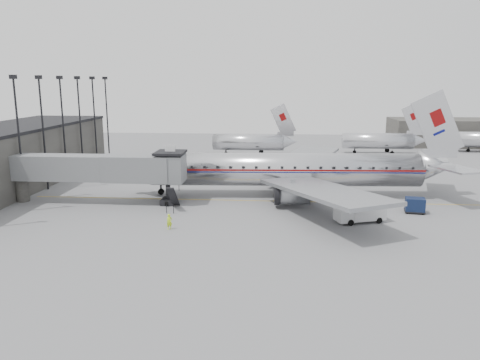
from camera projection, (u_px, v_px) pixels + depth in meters
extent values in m
plane|color=slate|center=(243.00, 214.00, 52.08)|extent=(160.00, 160.00, 0.00)
cube|color=#3A3835|center=(0.00, 160.00, 63.58)|extent=(12.00, 46.00, 8.00)
cube|color=#3A3835|center=(459.00, 132.00, 106.52)|extent=(30.00, 12.00, 6.00)
cube|color=gold|center=(271.00, 201.00, 57.70)|extent=(60.00, 0.15, 0.01)
cube|color=#585A5D|center=(64.00, 167.00, 56.37)|extent=(12.00, 2.80, 3.00)
cube|color=#585A5D|center=(137.00, 169.00, 55.68)|extent=(8.00, 3.00, 3.10)
cube|color=#585A5D|center=(171.00, 168.00, 55.77)|extent=(3.20, 3.60, 3.20)
cube|color=black|center=(170.00, 153.00, 55.37)|extent=(3.40, 3.80, 0.30)
cube|color=white|center=(170.00, 148.00, 55.27)|extent=(1.20, 0.15, 0.80)
cylinder|color=black|center=(168.00, 193.00, 56.00)|extent=(0.56, 0.56, 2.80)
cube|color=black|center=(169.00, 201.00, 56.22)|extent=(1.60, 2.20, 0.70)
cylinder|color=black|center=(167.00, 204.00, 55.26)|extent=(0.30, 0.60, 0.60)
cylinder|color=black|center=(170.00, 200.00, 57.21)|extent=(0.30, 0.60, 0.60)
cylinder|color=#3A3835|center=(22.00, 190.00, 57.39)|extent=(1.60, 1.60, 2.80)
cube|color=black|center=(173.00, 197.00, 53.66)|extent=(0.90, 3.20, 2.90)
cylinder|color=black|center=(19.00, 140.00, 56.51)|extent=(0.24, 0.24, 15.00)
cube|color=black|center=(13.00, 77.00, 54.94)|extent=(0.90, 0.25, 0.50)
cylinder|color=black|center=(43.00, 135.00, 62.36)|extent=(0.24, 0.24, 15.00)
cube|color=black|center=(38.00, 77.00, 60.79)|extent=(0.90, 0.25, 0.50)
cylinder|color=black|center=(64.00, 130.00, 68.21)|extent=(0.24, 0.24, 15.00)
cube|color=black|center=(59.00, 77.00, 66.64)|extent=(0.90, 0.25, 0.50)
cylinder|color=black|center=(80.00, 126.00, 74.06)|extent=(0.24, 0.24, 15.00)
cube|color=black|center=(77.00, 78.00, 72.49)|extent=(0.90, 0.25, 0.50)
cylinder|color=black|center=(95.00, 123.00, 79.91)|extent=(0.24, 0.24, 15.00)
cube|color=black|center=(92.00, 78.00, 78.34)|extent=(0.90, 0.25, 0.50)
cylinder|color=black|center=(107.00, 120.00, 85.76)|extent=(0.24, 0.24, 15.00)
cube|color=black|center=(105.00, 78.00, 84.19)|extent=(0.90, 0.25, 0.50)
cylinder|color=silver|center=(248.00, 142.00, 92.64)|extent=(14.00, 3.20, 3.20)
cube|color=silver|center=(283.00, 120.00, 91.20)|extent=(5.17, 0.26, 6.52)
cylinder|color=black|center=(226.00, 152.00, 93.42)|extent=(0.24, 0.24, 1.00)
cylinder|color=silver|center=(378.00, 141.00, 94.56)|extent=(14.00, 3.20, 3.20)
cube|color=silver|center=(414.00, 119.00, 93.12)|extent=(5.17, 0.26, 6.52)
cylinder|color=black|center=(355.00, 151.00, 95.34)|extent=(0.24, 0.24, 1.00)
cylinder|color=black|center=(468.00, 149.00, 97.41)|extent=(0.24, 0.24, 1.00)
cylinder|color=silver|center=(285.00, 169.00, 59.78)|extent=(34.46, 5.95, 4.23)
cone|color=silver|center=(138.00, 169.00, 60.29)|extent=(3.64, 4.40, 4.23)
cone|color=silver|center=(436.00, 167.00, 59.17)|extent=(4.77, 4.24, 4.02)
cube|color=maroon|center=(285.00, 167.00, 59.72)|extent=(34.46, 6.00, 0.21)
cube|color=#0A0E5D|center=(285.00, 169.00, 59.78)|extent=(34.46, 6.00, 0.11)
cube|color=silver|center=(437.00, 125.00, 58.08)|extent=(7.02, 0.70, 8.78)
cube|color=gray|center=(303.00, 159.00, 69.82)|extent=(12.45, 19.32, 1.36)
cube|color=gray|center=(323.00, 191.00, 49.70)|extent=(13.88, 19.15, 1.36)
cylinder|color=gray|center=(286.00, 174.00, 65.95)|extent=(4.00, 2.59, 2.40)
cylinder|color=gray|center=(293.00, 194.00, 54.33)|extent=(4.00, 2.59, 2.40)
cylinder|color=black|center=(161.00, 189.00, 60.78)|extent=(0.23, 0.23, 1.49)
cylinder|color=black|center=(300.00, 185.00, 63.18)|extent=(0.30, 0.30, 1.60)
cylinder|color=black|center=(300.00, 187.00, 63.23)|extent=(1.16, 0.46, 1.14)
cylinder|color=black|center=(304.00, 195.00, 57.36)|extent=(0.30, 0.30, 1.60)
cylinder|color=black|center=(304.00, 197.00, 57.42)|extent=(1.16, 0.46, 1.14)
cube|color=silver|center=(366.00, 209.00, 49.03)|extent=(4.10, 3.07, 2.12)
cube|color=silver|center=(344.00, 214.00, 48.52)|extent=(2.14, 2.34, 1.42)
cube|color=black|center=(344.00, 209.00, 48.39)|extent=(1.70, 2.02, 0.61)
cylinder|color=black|center=(351.00, 223.00, 47.86)|extent=(0.69, 0.45, 0.65)
cylinder|color=black|center=(343.00, 218.00, 49.59)|extent=(0.69, 0.45, 0.65)
cylinder|color=black|center=(379.00, 220.00, 48.63)|extent=(0.69, 0.45, 0.65)
cylinder|color=black|center=(370.00, 216.00, 50.35)|extent=(0.69, 0.45, 0.65)
cube|color=#0E1A39|center=(415.00, 204.00, 52.36)|extent=(2.28, 1.86, 1.45)
cube|color=black|center=(415.00, 211.00, 52.52)|extent=(2.40, 1.97, 0.12)
cylinder|color=black|center=(407.00, 212.00, 52.14)|extent=(0.33, 0.17, 0.31)
cylinder|color=black|center=(423.00, 213.00, 51.76)|extent=(0.33, 0.17, 0.31)
cylinder|color=black|center=(406.00, 210.00, 53.31)|extent=(0.33, 0.17, 0.31)
cylinder|color=black|center=(422.00, 210.00, 52.93)|extent=(0.33, 0.17, 0.31)
imported|color=#C9F61D|center=(169.00, 222.00, 46.60)|extent=(0.69, 0.63, 1.57)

